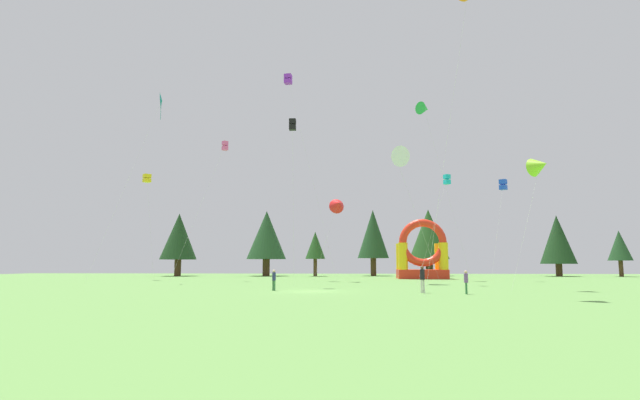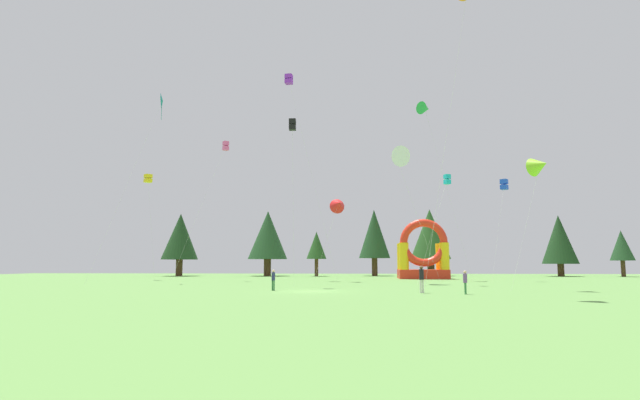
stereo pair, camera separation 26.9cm
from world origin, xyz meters
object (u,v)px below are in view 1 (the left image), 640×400
kite_yellow_box (147,178)px  person_far_side (274,278)px  kite_lime_delta (540,166)px  person_midfield (466,280)px  inflatable_red_slide (422,257)px  kite_teal_diamond (162,102)px  kite_cyan_box (447,180)px  kite_purple_box (288,80)px  kite_red_delta (338,204)px  kite_white_delta (396,156)px  kite_blue_box (503,185)px  kite_black_box (293,125)px  kite_green_delta (424,109)px  kite_pink_box (225,146)px  person_near_camera (422,277)px

kite_yellow_box → person_far_side: bearing=-50.2°
kite_lime_delta → person_far_side: bearing=-174.0°
person_midfield → inflatable_red_slide: (1.53, 32.57, 1.83)m
kite_teal_diamond → kite_cyan_box: bearing=-8.8°
kite_purple_box → kite_red_delta: 18.88m
kite_white_delta → kite_blue_box: bearing=28.8°
kite_red_delta → person_far_side: kite_red_delta is taller
kite_black_box → kite_cyan_box: kite_black_box is taller
kite_green_delta → kite_pink_box: size_ratio=1.33×
kite_blue_box → kite_purple_box: bearing=174.2°
kite_lime_delta → kite_purple_box: bearing=135.3°
inflatable_red_slide → kite_teal_diamond: bearing=-155.9°
kite_black_box → kite_green_delta: (14.47, 18.74, 7.00)m
kite_black_box → kite_pink_box: 18.28m
kite_teal_diamond → kite_red_delta: bearing=9.2°
kite_green_delta → inflatable_red_slide: kite_green_delta is taller
kite_green_delta → kite_teal_diamond: 31.72m
kite_cyan_box → kite_red_delta: bearing=144.0°
kite_white_delta → kite_purple_box: bearing=142.4°
kite_blue_box → person_midfield: 29.23m
kite_black_box → kite_yellow_box: bearing=139.9°
kite_blue_box → kite_white_delta: size_ratio=0.81×
kite_black_box → person_near_camera: kite_black_box is taller
kite_teal_diamond → inflatable_red_slide: 36.91m
kite_pink_box → kite_white_delta: bearing=-19.4°
kite_red_delta → kite_pink_box: (-13.75, 3.09, 7.58)m
kite_black_box → kite_cyan_box: (14.37, 4.31, -4.44)m
kite_green_delta → kite_pink_box: (-24.53, -3.57, -5.29)m
kite_teal_diamond → kite_lime_delta: 39.35m
kite_red_delta → person_far_side: bearing=-102.6°
kite_purple_box → kite_green_delta: size_ratio=1.17×
kite_white_delta → person_midfield: kite_white_delta is taller
kite_cyan_box → person_far_side: bearing=-143.5°
kite_red_delta → person_far_side: 20.67m
kite_black_box → kite_purple_box: bearing=98.7°
kite_purple_box → person_midfield: bearing=-61.1°
kite_purple_box → kite_green_delta: bearing=2.9°
kite_red_delta → kite_blue_box: size_ratio=0.81×
kite_blue_box → inflatable_red_slide: (-8.56, 7.08, -8.30)m
kite_pink_box → kite_yellow_box: kite_pink_box is taller
kite_pink_box → kite_yellow_box: (-10.35, 2.02, -3.51)m
person_midfield → kite_cyan_box: bearing=-5.3°
kite_lime_delta → inflatable_red_slide: size_ratio=1.36×
kite_red_delta → person_near_camera: kite_red_delta is taller
kite_green_delta → person_midfield: (-1.74, -28.96, -20.46)m
kite_red_delta → kite_lime_delta: bearing=-45.7°
kite_teal_diamond → person_far_side: 28.76m
kite_black_box → kite_white_delta: bearing=39.5°
kite_purple_box → person_near_camera: (12.82, -26.78, -24.19)m
person_far_side → kite_green_delta: bearing=86.4°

